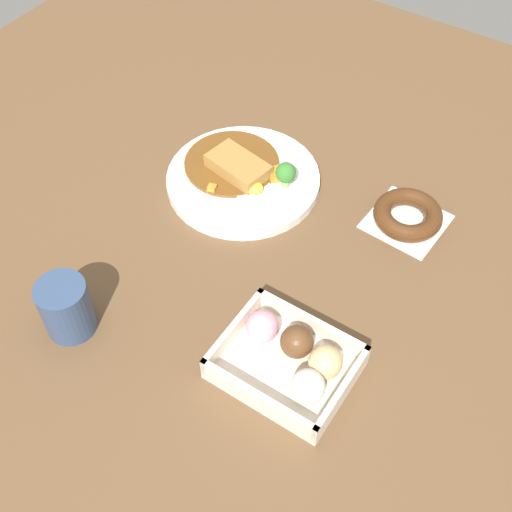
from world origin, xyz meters
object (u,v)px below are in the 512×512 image
chocolate_ring_donut (408,215)px  coffee_mug (66,308)px  donut_box (291,360)px  curry_plate (243,177)px

chocolate_ring_donut → coffee_mug: 0.55m
donut_box → chocolate_ring_donut: (-0.02, -0.34, -0.01)m
curry_plate → coffee_mug: size_ratio=2.94×
coffee_mug → curry_plate: bearing=-96.1°
curry_plate → coffee_mug: 0.38m
chocolate_ring_donut → coffee_mug: (0.31, 0.45, 0.03)m
curry_plate → donut_box: size_ratio=1.46×
chocolate_ring_donut → coffee_mug: bearing=55.1°
chocolate_ring_donut → coffee_mug: coffee_mug is taller
donut_box → coffee_mug: bearing=20.7°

